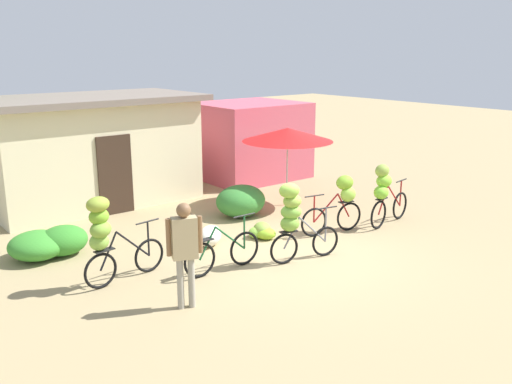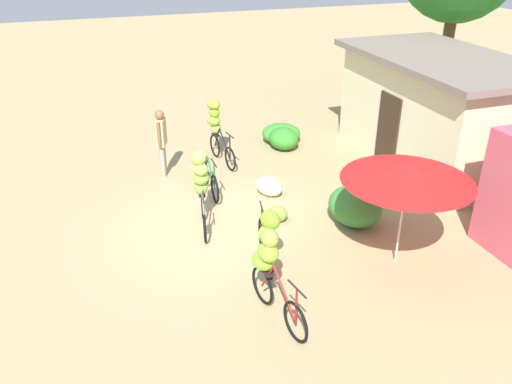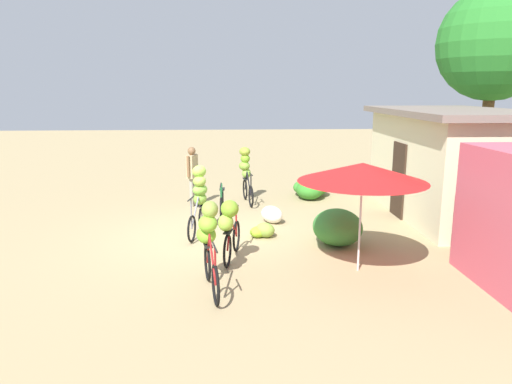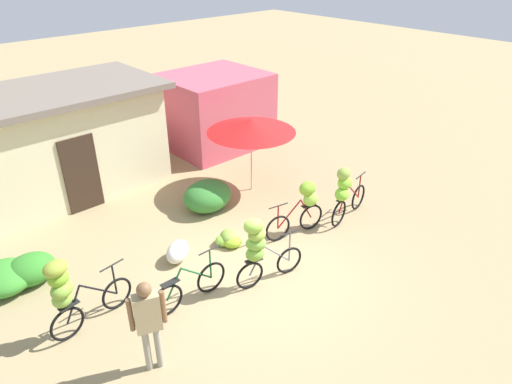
# 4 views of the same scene
# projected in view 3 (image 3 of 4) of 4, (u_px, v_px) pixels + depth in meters

# --- Properties ---
(ground_plane) EXTENTS (60.00, 60.00, 0.00)m
(ground_plane) POSITION_uv_depth(u_px,v_px,m) (211.00, 235.00, 11.22)
(ground_plane) COLOR #9D895F
(building_low) EXTENTS (5.73, 3.28, 2.88)m
(building_low) POSITION_uv_depth(u_px,v_px,m) (451.00, 163.00, 12.73)
(building_low) COLOR beige
(building_low) RESTS_ON ground
(tree_behind_building) EXTENTS (3.71, 3.71, 6.70)m
(tree_behind_building) POSITION_uv_depth(u_px,v_px,m) (495.00, 45.00, 15.51)
(tree_behind_building) COLOR brown
(tree_behind_building) RESTS_ON ground
(hedge_bush_front_left) EXTENTS (1.12, 1.14, 0.55)m
(hedge_bush_front_left) POSITION_uv_depth(u_px,v_px,m) (311.00, 187.00, 15.34)
(hedge_bush_front_left) COLOR #398A2D
(hedge_bush_front_left) RESTS_ON ground
(hedge_bush_front_right) EXTENTS (0.99, 0.84, 0.61)m
(hedge_bush_front_right) POSITION_uv_depth(u_px,v_px,m) (309.00, 190.00, 14.86)
(hedge_bush_front_right) COLOR #338028
(hedge_bush_front_right) RESTS_ON ground
(hedge_bush_mid) EXTENTS (1.30, 1.09, 0.79)m
(hedge_bush_mid) POSITION_uv_depth(u_px,v_px,m) (337.00, 227.00, 10.51)
(hedge_bush_mid) COLOR #357B30
(hedge_bush_mid) RESTS_ON ground
(market_umbrella) EXTENTS (2.38, 2.38, 2.08)m
(market_umbrella) POSITION_uv_depth(u_px,v_px,m) (362.00, 172.00, 8.65)
(market_umbrella) COLOR beige
(market_umbrella) RESTS_ON ground
(bicycle_leftmost) EXTENTS (1.66, 0.45, 1.65)m
(bicycle_leftmost) POSITION_uv_depth(u_px,v_px,m) (246.00, 170.00, 14.53)
(bicycle_leftmost) COLOR black
(bicycle_leftmost) RESTS_ON ground
(bicycle_near_pile) EXTENTS (1.68, 0.15, 1.02)m
(bicycle_near_pile) POSITION_uv_depth(u_px,v_px,m) (222.00, 204.00, 12.72)
(bicycle_near_pile) COLOR black
(bicycle_near_pile) RESTS_ON ground
(bicycle_center_loaded) EXTENTS (1.56, 0.48, 1.62)m
(bicycle_center_loaded) POSITION_uv_depth(u_px,v_px,m) (199.00, 194.00, 11.27)
(bicycle_center_loaded) COLOR black
(bicycle_center_loaded) RESTS_ON ground
(bicycle_by_shop) EXTENTS (1.60, 0.47, 1.31)m
(bicycle_by_shop) POSITION_uv_depth(u_px,v_px,m) (230.00, 225.00, 9.29)
(bicycle_by_shop) COLOR black
(bicycle_by_shop) RESTS_ON ground
(bicycle_rightmost) EXTENTS (1.70, 0.51, 1.51)m
(bicycle_rightmost) POSITION_uv_depth(u_px,v_px,m) (209.00, 238.00, 8.19)
(bicycle_rightmost) COLOR black
(bicycle_rightmost) RESTS_ON ground
(banana_pile_on_ground) EXTENTS (0.66, 0.75, 0.35)m
(banana_pile_on_ground) POSITION_uv_depth(u_px,v_px,m) (263.00, 231.00, 11.10)
(banana_pile_on_ground) COLOR #89BB27
(banana_pile_on_ground) RESTS_ON ground
(produce_sack) EXTENTS (0.83, 0.75, 0.44)m
(produce_sack) POSITION_uv_depth(u_px,v_px,m) (272.00, 214.00, 12.25)
(produce_sack) COLOR silver
(produce_sack) RESTS_ON ground
(person_vendor) EXTENTS (0.55, 0.33, 1.76)m
(person_vendor) POSITION_uv_depth(u_px,v_px,m) (192.00, 170.00, 13.83)
(person_vendor) COLOR gray
(person_vendor) RESTS_ON ground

